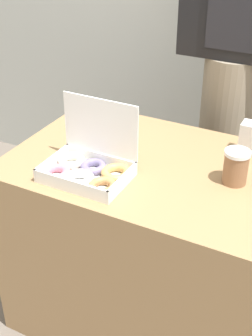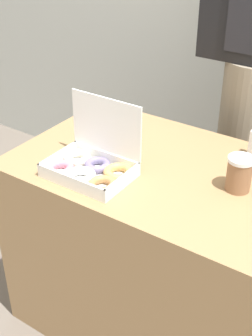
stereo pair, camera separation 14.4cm
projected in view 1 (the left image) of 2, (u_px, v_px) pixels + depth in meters
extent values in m
plane|color=#665B51|center=(154.00, 316.00, 2.01)|extent=(14.00, 14.00, 0.00)
cube|color=#99754C|center=(157.00, 249.00, 1.81)|extent=(1.06, 0.67, 0.76)
cube|color=white|center=(86.00, 177.00, 1.54)|extent=(0.28, 0.20, 0.01)
cube|color=white|center=(52.00, 162.00, 1.58)|extent=(0.01, 0.20, 0.04)
cube|color=white|center=(122.00, 182.00, 1.47)|extent=(0.01, 0.20, 0.04)
cube|color=white|center=(70.00, 185.00, 1.46)|extent=(0.28, 0.01, 0.04)
cube|color=white|center=(101.00, 158.00, 1.60)|extent=(0.28, 0.01, 0.04)
cube|color=white|center=(100.00, 127.00, 1.54)|extent=(0.28, 0.01, 0.20)
torus|color=pink|center=(56.00, 173.00, 1.53)|extent=(0.10, 0.10, 0.03)
torus|color=silver|center=(72.00, 161.00, 1.60)|extent=(0.12, 0.12, 0.03)
torus|color=white|center=(79.00, 179.00, 1.50)|extent=(0.11, 0.11, 0.03)
torus|color=slate|center=(93.00, 167.00, 1.57)|extent=(0.12, 0.12, 0.03)
torus|color=#B27F4C|center=(102.00, 187.00, 1.46)|extent=(0.13, 0.13, 0.03)
torus|color=tan|center=(116.00, 173.00, 1.53)|extent=(0.13, 0.13, 0.03)
cylinder|color=#8C6042|center=(236.00, 169.00, 1.49)|extent=(0.08, 0.08, 0.10)
cylinder|color=white|center=(238.00, 153.00, 1.46)|extent=(0.08, 0.08, 0.01)
cylinder|color=gray|center=(223.00, 157.00, 2.20)|extent=(0.25, 0.25, 0.98)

